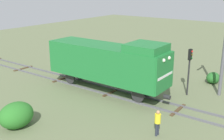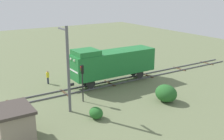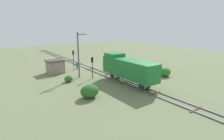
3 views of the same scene
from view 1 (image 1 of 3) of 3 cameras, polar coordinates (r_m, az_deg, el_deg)
The scene contains 6 objects.
locomotive at distance 24.01m, azimuth -0.78°, elevation 1.74°, with size 2.90×11.60×4.60m.
traffic_signal_mid at distance 24.16m, azimuth 15.48°, elevation 1.29°, with size 0.32×0.34×4.02m.
worker_by_signal at distance 17.83m, azimuth 9.26°, elevation -10.16°, with size 0.38×0.38×1.70m.
bush_near at distance 19.65m, azimuth -18.87°, elevation -8.68°, with size 2.37×1.94×1.72m, color #297026.
bush_mid at distance 28.50m, azimuth 19.84°, elevation -1.52°, with size 1.49×1.22×1.09m, color #256326.
bush_far at distance 31.93m, azimuth 5.82°, elevation 2.04°, with size 2.53×2.07×1.84m, color #255E26.
Camera 1 is at (-18.51, 1.88, 9.02)m, focal length 45.00 mm.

